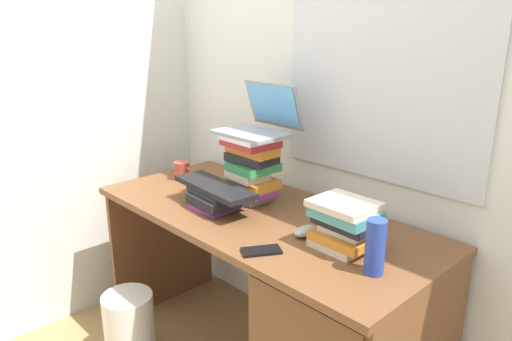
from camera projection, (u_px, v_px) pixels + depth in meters
The scene contains 13 objects.
wall_back at pixel (324, 70), 2.08m from camera, with size 6.00×0.06×2.60m.
wall_left at pixel (128, 62), 2.52m from camera, with size 0.05×6.00×2.60m, color silver.
desk at pixel (326, 327), 1.81m from camera, with size 1.52×0.67×0.74m.
book_stack_tall at pixel (251, 165), 2.10m from camera, with size 0.24×0.21×0.30m.
book_stack_keyboard_riser at pixel (216, 199), 2.03m from camera, with size 0.23×0.20×0.09m.
book_stack_side at pixel (345, 224), 1.66m from camera, with size 0.23×0.19×0.17m.
laptop at pixel (261, 121), 2.08m from camera, with size 0.31×0.28×0.21m.
keyboard at pixel (215, 187), 2.02m from camera, with size 0.42×0.14×0.02m, color black.
computer_mouse at pixel (305, 231), 1.78m from camera, with size 0.06×0.10×0.04m, color #A5A8AD.
mug at pixel (182, 171), 2.41m from camera, with size 0.11×0.08×0.09m.
water_bottle at pixel (375, 247), 1.49m from camera, with size 0.06×0.06×0.18m, color #263FA5.
cell_phone at pixel (261, 251), 1.66m from camera, with size 0.07×0.14×0.01m, color black.
wastebasket at pixel (129, 326), 2.22m from camera, with size 0.23×0.23×0.32m, color silver.
Camera 1 is at (1.33, -1.29, 1.50)m, focal length 33.83 mm.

